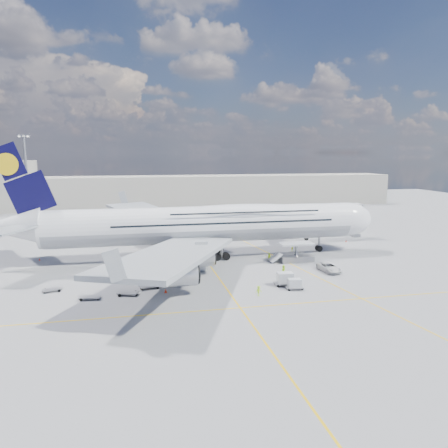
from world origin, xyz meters
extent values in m
plane|color=gray|center=(0.00, 0.00, 0.00)|extent=(300.00, 300.00, 0.00)
cube|color=yellow|center=(0.00, 0.00, 0.01)|extent=(0.25, 220.00, 0.01)
cube|color=yellow|center=(0.00, -20.00, 0.01)|extent=(120.00, 0.25, 0.01)
cube|color=yellow|center=(14.00, 10.00, 0.01)|extent=(14.16, 99.06, 0.01)
cylinder|color=white|center=(0.00, 10.00, 6.80)|extent=(62.00, 7.20, 7.20)
cylinder|color=#9EA0A5|center=(0.00, 10.00, 6.65)|extent=(60.76, 7.13, 7.13)
ellipsoid|color=white|center=(8.00, 10.00, 8.78)|extent=(36.00, 6.84, 3.76)
ellipsoid|color=white|center=(31.00, 10.00, 6.80)|extent=(11.52, 7.20, 7.20)
ellipsoid|color=black|center=(34.24, 10.00, 7.40)|extent=(3.84, 4.16, 1.44)
cone|color=white|center=(-35.50, 10.00, 7.60)|extent=(10.00, 6.84, 6.84)
cube|color=black|center=(-33.50, 10.00, 16.40)|extent=(11.02, 0.46, 14.61)
cylinder|color=yellow|center=(-35.60, 10.00, 18.90)|extent=(4.00, 0.60, 4.00)
cube|color=#999EA3|center=(-8.00, 30.00, 5.60)|extent=(25.49, 39.15, 3.35)
cube|color=#999EA3|center=(-8.00, -10.00, 5.60)|extent=(25.49, 39.15, 3.35)
cylinder|color=#B7BABF|center=(-3.00, 22.50, 3.20)|extent=(5.20, 3.50, 3.50)
cylinder|color=#B7BABF|center=(-7.50, 33.00, 3.20)|extent=(5.20, 3.50, 3.50)
cylinder|color=#B7BABF|center=(-3.00, -2.50, 3.20)|extent=(5.20, 3.50, 3.50)
cylinder|color=#B7BABF|center=(-7.50, -13.00, 3.20)|extent=(5.20, 3.50, 3.50)
cylinder|color=gray|center=(25.00, 10.00, 2.20)|extent=(0.44, 0.44, 3.80)
cylinder|color=black|center=(25.00, 10.00, 0.65)|extent=(1.30, 0.90, 1.30)
cylinder|color=gray|center=(0.00, 10.00, 2.20)|extent=(0.56, 0.56, 3.80)
cylinder|color=black|center=(0.00, 13.20, 0.75)|extent=(1.50, 0.90, 1.50)
cube|color=#B7B7BC|center=(25.00, 18.60, 7.10)|extent=(3.00, 10.00, 2.60)
cube|color=#B7B7BC|center=(33.00, 23.60, 7.10)|extent=(18.00, 3.00, 2.60)
cylinder|color=gray|center=(27.00, 21.60, 3.55)|extent=(0.80, 0.80, 7.10)
cylinder|color=black|center=(27.00, 21.60, 0.45)|extent=(0.90, 0.80, 0.90)
cylinder|color=gray|center=(41.00, 23.60, 3.55)|extent=(1.00, 1.00, 7.10)
cube|color=gray|center=(41.00, 23.60, 0.40)|extent=(2.00, 2.00, 0.80)
cylinder|color=#B7B7BC|center=(25.00, 14.80, 7.10)|extent=(3.60, 3.60, 2.80)
cube|color=silver|center=(17.00, 2.90, 3.50)|extent=(6.50, 3.20, 0.35)
cube|color=gray|center=(17.00, 2.90, 0.55)|extent=(6.50, 3.20, 1.10)
cube|color=gray|center=(17.00, 2.90, 2.05)|extent=(0.22, 1.99, 3.00)
cylinder|color=black|center=(14.40, 1.70, 0.35)|extent=(0.70, 0.30, 0.70)
cube|color=silver|center=(12.80, 2.90, 1.00)|extent=(2.16, 2.60, 1.60)
cylinder|color=gray|center=(-40.00, 45.00, 12.50)|extent=(0.70, 0.70, 25.00)
cube|color=gray|center=(-40.00, 45.00, 25.20)|extent=(3.00, 0.40, 0.60)
cube|color=#B2AD9E|center=(0.00, 95.00, 6.00)|extent=(180.00, 16.00, 12.00)
cube|color=#193814|center=(40.00, 140.00, 4.00)|extent=(160.00, 6.00, 8.00)
cube|color=gray|center=(-20.38, -11.96, 0.34)|extent=(3.11, 1.91, 0.18)
cylinder|color=black|center=(-21.56, -12.55, 0.22)|extent=(0.43, 0.18, 0.43)
cylinder|color=black|center=(-19.20, -11.37, 0.22)|extent=(0.43, 0.18, 0.43)
cube|color=gray|center=(-11.70, -8.51, 0.36)|extent=(3.41, 2.35, 0.19)
cylinder|color=black|center=(-12.95, -9.13, 0.23)|extent=(0.46, 0.19, 0.46)
cylinder|color=black|center=(-10.46, -7.88, 0.23)|extent=(0.46, 0.19, 0.46)
cube|color=gray|center=(-15.06, -11.21, 0.34)|extent=(3.29, 2.50, 0.18)
cylinder|color=black|center=(-16.23, -11.80, 0.21)|extent=(0.43, 0.18, 0.43)
cylinder|color=black|center=(-13.89, -10.63, 0.21)|extent=(0.43, 0.18, 0.43)
cube|color=gray|center=(-26.32, -7.03, 0.32)|extent=(3.03, 2.19, 0.16)
cylinder|color=black|center=(-27.41, -7.57, 0.20)|extent=(0.40, 0.16, 0.40)
cylinder|color=black|center=(-25.23, -6.48, 0.20)|extent=(0.40, 0.16, 0.40)
cube|color=gray|center=(10.22, -13.87, 0.31)|extent=(2.78, 1.67, 0.16)
cylinder|color=black|center=(9.16, -14.40, 0.20)|extent=(0.39, 0.16, 0.39)
cylinder|color=black|center=(11.28, -13.33, 0.20)|extent=(0.39, 0.16, 0.39)
cube|color=silver|center=(10.22, -13.87, 1.02)|extent=(2.07, 1.51, 1.33)
cube|color=gray|center=(9.46, -11.68, 0.39)|extent=(3.51, 2.11, 0.20)
cylinder|color=black|center=(8.12, -12.35, 0.25)|extent=(0.49, 0.20, 0.49)
cylinder|color=black|center=(10.80, -11.01, 0.25)|extent=(0.49, 0.20, 0.49)
cube|color=silver|center=(9.46, -11.68, 1.28)|extent=(2.61, 1.91, 1.68)
cube|color=white|center=(-2.51, 0.41, 0.71)|extent=(3.05, 1.83, 1.33)
cube|color=black|center=(-2.51, 0.41, 1.53)|extent=(1.23, 1.39, 0.51)
cylinder|color=black|center=(-3.53, -0.15, 0.33)|extent=(0.65, 0.25, 0.65)
cylinder|color=black|center=(-1.49, 0.97, 0.33)|extent=(0.65, 0.25, 0.65)
cube|color=gray|center=(-7.07, 24.90, 1.13)|extent=(7.81, 4.75, 2.26)
cube|color=white|center=(-7.86, 24.90, 3.27)|extent=(6.01, 4.29, 2.48)
cube|color=white|center=(-4.25, 24.90, 2.14)|extent=(2.70, 3.08, 1.81)
cube|color=black|center=(-3.46, 24.90, 2.37)|extent=(0.83, 2.21, 1.02)
cylinder|color=black|center=(-4.59, 23.60, 0.62)|extent=(1.24, 0.39, 1.24)
cylinder|color=black|center=(-9.55, 26.20, 0.62)|extent=(1.24, 0.39, 1.24)
cube|color=red|center=(-7.86, 24.90, 2.48)|extent=(6.08, 4.36, 0.56)
cube|color=gray|center=(-17.81, 45.56, 1.11)|extent=(7.52, 6.01, 2.21)
cube|color=white|center=(-18.58, 45.56, 3.21)|extent=(5.97, 5.12, 2.43)
cube|color=white|center=(-15.04, 45.56, 2.10)|extent=(3.02, 3.21, 1.77)
cube|color=black|center=(-14.27, 45.56, 2.32)|extent=(1.29, 1.97, 0.99)
cylinder|color=black|center=(-15.38, 44.28, 0.61)|extent=(1.22, 0.39, 1.22)
cylinder|color=black|center=(-20.24, 46.83, 0.61)|extent=(1.22, 0.39, 1.22)
imported|color=silver|center=(19.97, -5.50, 0.78)|extent=(2.98, 5.81, 1.57)
imported|color=#E2FF1A|center=(19.50, 11.32, 0.91)|extent=(0.79, 0.77, 1.83)
imported|color=#CFFD1A|center=(12.08, 4.34, 0.77)|extent=(0.93, 0.84, 1.55)
imported|color=#C2F71A|center=(-8.84, 1.08, 0.75)|extent=(0.49, 0.93, 1.51)
imported|color=#95DA16|center=(11.26, -5.95, 0.91)|extent=(0.87, 1.04, 1.81)
imported|color=#ACE918|center=(3.88, -15.75, 0.78)|extent=(1.10, 0.75, 1.56)
cone|color=red|center=(35.56, 17.88, 0.24)|extent=(0.38, 0.38, 0.48)
cube|color=red|center=(35.56, 17.88, 0.01)|extent=(0.33, 0.33, 0.03)
cone|color=red|center=(-0.58, 31.22, 0.28)|extent=(0.43, 0.43, 0.55)
cube|color=red|center=(-0.58, 31.22, 0.01)|extent=(0.37, 0.37, 0.03)
cone|color=red|center=(-14.81, 27.22, 0.24)|extent=(0.38, 0.38, 0.49)
cube|color=red|center=(-14.81, 27.22, 0.01)|extent=(0.33, 0.33, 0.03)
cone|color=red|center=(-3.51, 1.71, 0.26)|extent=(0.42, 0.42, 0.53)
cube|color=red|center=(-3.51, 1.71, 0.01)|extent=(0.36, 0.36, 0.03)
cone|color=red|center=(-9.42, -11.27, 0.29)|extent=(0.45, 0.45, 0.58)
cube|color=red|center=(-9.42, -11.27, 0.02)|extent=(0.39, 0.39, 0.03)
cone|color=red|center=(-32.05, 13.98, 0.24)|extent=(0.38, 0.38, 0.48)
cube|color=red|center=(-32.05, 13.98, 0.01)|extent=(0.33, 0.33, 0.03)
camera|label=1|loc=(-14.14, -75.18, 20.94)|focal=35.00mm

